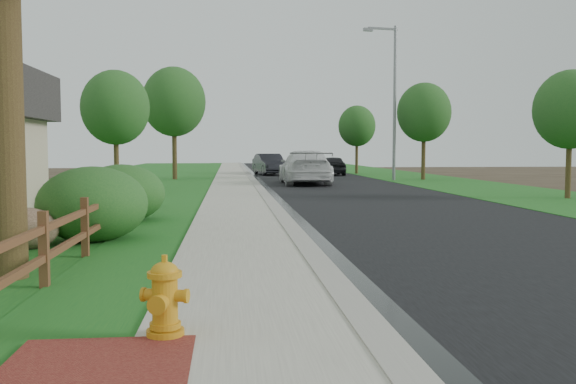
{
  "coord_description": "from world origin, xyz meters",
  "views": [
    {
      "loc": [
        -1.06,
        -5.76,
        1.94
      ],
      "look_at": [
        -0.0,
        5.18,
        1.17
      ],
      "focal_mm": 38.0,
      "sensor_mm": 36.0,
      "label": 1
    }
  ],
  "objects": [
    {
      "name": "white_suv",
      "position": [
        3.15,
        27.9,
        0.95
      ],
      "size": [
        2.68,
        6.41,
        1.85
      ],
      "primitive_type": "imported",
      "rotation": [
        0.0,
        0.0,
        3.13
      ],
      "color": "silver",
      "rests_on": "road"
    },
    {
      "name": "verge_far",
      "position": [
        11.5,
        35.0,
        0.02
      ],
      "size": [
        6.0,
        90.0,
        0.04
      ],
      "primitive_type": "cube",
      "color": "#19571D",
      "rests_on": "ground"
    },
    {
      "name": "curb",
      "position": [
        0.4,
        35.0,
        0.06
      ],
      "size": [
        0.4,
        90.0,
        0.12
      ],
      "primitive_type": "cube",
      "color": "gray",
      "rests_on": "ground"
    },
    {
      "name": "shrub_b",
      "position": [
        -3.9,
        7.24,
        0.8
      ],
      "size": [
        2.35,
        2.35,
        1.59
      ],
      "primitive_type": "ellipsoid",
      "rotation": [
        0.0,
        0.0,
        0.04
      ],
      "color": "#1B4C1D",
      "rests_on": "ground"
    },
    {
      "name": "fire_hydrant",
      "position": [
        -1.7,
        0.23,
        0.47
      ],
      "size": [
        0.53,
        0.43,
        0.81
      ],
      "color": "#CA8F17",
      "rests_on": "sidewalk"
    },
    {
      "name": "shrub_d",
      "position": [
        -3.9,
        10.7,
        0.77
      ],
      "size": [
        2.33,
        2.33,
        1.55
      ],
      "primitive_type": "ellipsoid",
      "rotation": [
        0.0,
        0.0,
        0.02
      ],
      "color": "#1B4C1D",
      "rests_on": "ground"
    },
    {
      "name": "dark_car_far",
      "position": [
        2.0,
        40.35,
        0.82
      ],
      "size": [
        2.51,
        5.09,
        1.6
      ],
      "primitive_type": "imported",
      "rotation": [
        0.0,
        0.0,
        0.17
      ],
      "color": "black",
      "rests_on": "road"
    },
    {
      "name": "dark_car_mid",
      "position": [
        6.67,
        39.5,
        0.74
      ],
      "size": [
        1.79,
        4.26,
        1.44
      ],
      "primitive_type": "imported",
      "rotation": [
        0.0,
        0.0,
        3.12
      ],
      "color": "black",
      "rests_on": "road"
    },
    {
      "name": "tree_far_right",
      "position": [
        9.0,
        41.68,
        3.78
      ],
      "size": [
        2.93,
        2.93,
        5.4
      ],
      "color": "#3E2819",
      "rests_on": "ground"
    },
    {
      "name": "wet_gutter",
      "position": [
        0.75,
        35.0,
        0.02
      ],
      "size": [
        0.5,
        90.0,
        0.0
      ],
      "primitive_type": "cube",
      "color": "black",
      "rests_on": "road"
    },
    {
      "name": "shrub_c",
      "position": [
        -4.48,
        10.39,
        0.56
      ],
      "size": [
        1.85,
        1.85,
        1.12
      ],
      "primitive_type": "ellipsoid",
      "rotation": [
        0.0,
        0.0,
        -0.21
      ],
      "color": "#1B4C1D",
      "rests_on": "ground"
    },
    {
      "name": "ranch_fence",
      "position": [
        -3.6,
        6.4,
        0.62
      ],
      "size": [
        0.12,
        16.92,
        1.1
      ],
      "color": "#4F371A",
      "rests_on": "ground"
    },
    {
      "name": "tree_mid_left",
      "position": [
        -4.51,
        33.65,
        4.95
      ],
      "size": [
        4.01,
        4.01,
        7.17
      ],
      "color": "#3E2819",
      "rests_on": "ground"
    },
    {
      "name": "ground",
      "position": [
        0.0,
        0.0,
        0.0
      ],
      "size": [
        120.0,
        120.0,
        0.0
      ],
      "primitive_type": "plane",
      "color": "#32271B"
    },
    {
      "name": "tree_mid_right",
      "position": [
        11.2,
        31.8,
        4.26
      ],
      "size": [
        3.39,
        3.39,
        6.14
      ],
      "color": "#3E2819",
      "rests_on": "ground"
    },
    {
      "name": "boulder",
      "position": [
        -4.96,
        6.32,
        0.41
      ],
      "size": [
        1.35,
        1.08,
        0.82
      ],
      "primitive_type": "ellipsoid",
      "rotation": [
        0.0,
        0.0,
        0.14
      ],
      "color": "brown",
      "rests_on": "ground"
    },
    {
      "name": "tree_near_right",
      "position": [
        12.11,
        16.79,
        3.48
      ],
      "size": [
        2.79,
        2.79,
        5.02
      ],
      "color": "#3E2819",
      "rests_on": "ground"
    },
    {
      "name": "lawn_near",
      "position": [
        -8.0,
        35.0,
        0.02
      ],
      "size": [
        9.0,
        90.0,
        0.04
      ],
      "primitive_type": "cube",
      "color": "#19571D",
      "rests_on": "ground"
    },
    {
      "name": "road",
      "position": [
        4.6,
        35.0,
        0.01
      ],
      "size": [
        8.0,
        90.0,
        0.02
      ],
      "primitive_type": "cube",
      "color": "black",
      "rests_on": "ground"
    },
    {
      "name": "tree_near_left",
      "position": [
        -6.37,
        23.76,
        3.9
      ],
      "size": [
        3.2,
        3.2,
        5.67
      ],
      "color": "#3E2819",
      "rests_on": "ground"
    },
    {
      "name": "sidewalk",
      "position": [
        -0.9,
        35.0,
        0.05
      ],
      "size": [
        2.2,
        90.0,
        0.1
      ],
      "primitive_type": "cube",
      "color": "#9C9687",
      "rests_on": "ground"
    },
    {
      "name": "grass_strip",
      "position": [
        -2.8,
        35.0,
        0.03
      ],
      "size": [
        1.6,
        90.0,
        0.06
      ],
      "primitive_type": "cube",
      "color": "#19571D",
      "rests_on": "ground"
    },
    {
      "name": "streetlight",
      "position": [
        8.95,
        31.17,
        5.37
      ],
      "size": [
        2.19,
        0.52,
        9.48
      ],
      "color": "gray",
      "rests_on": "ground"
    }
  ]
}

